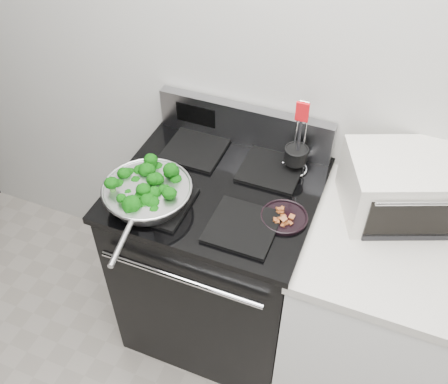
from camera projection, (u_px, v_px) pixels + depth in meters
The scene contains 8 objects.
back_wall at pixel (327, 69), 1.83m from camera, with size 4.00×0.02×2.70m, color beige.
gas_range at pixel (218, 259), 2.28m from camera, with size 0.79×0.69×1.13m.
counter at pixel (367, 311), 2.11m from camera, with size 0.62×0.68×0.92m.
skillet at pixel (147, 194), 1.85m from camera, with size 0.34×0.53×0.07m.
broccoli_pile at pixel (147, 189), 1.84m from camera, with size 0.26×0.26×0.09m, color black, non-canonical shape.
bacon_plate at pixel (284, 215), 1.82m from camera, with size 0.18×0.18×0.04m.
utensil_holder at pixel (295, 158), 1.99m from camera, with size 0.11×0.11×0.33m.
toaster_oven at pixel (403, 186), 1.83m from camera, with size 0.50×0.45×0.24m.
Camera 1 is at (0.26, 0.10, 2.29)m, focal length 40.00 mm.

